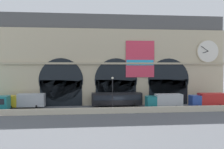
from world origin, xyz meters
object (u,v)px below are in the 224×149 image
at_px(box_truck_mideast, 164,101).
at_px(box_truck_east, 208,100).
at_px(box_truck_west, 27,100).
at_px(street_lamp_quayside, 112,90).
at_px(bus_center, 117,99).

distance_m(box_truck_mideast, box_truck_east, 9.75).
xyz_separation_m(box_truck_west, box_truck_east, (38.46, -3.14, 0.00)).
distance_m(box_truck_east, street_lamp_quayside, 21.31).
height_order(box_truck_west, box_truck_mideast, same).
distance_m(box_truck_west, box_truck_east, 38.59).
bearing_deg(box_truck_east, box_truck_mideast, -177.50).
xyz_separation_m(box_truck_west, box_truck_mideast, (28.72, -3.57, 0.00)).
bearing_deg(box_truck_mideast, box_truck_west, 172.91).
relative_size(box_truck_west, street_lamp_quayside, 1.09).
distance_m(bus_center, street_lamp_quayside, 6.94).
xyz_separation_m(box_truck_mideast, box_truck_east, (9.74, 0.43, 0.00)).
height_order(bus_center, box_truck_mideast, box_truck_mideast).
distance_m(box_truck_west, street_lamp_quayside, 18.80).
height_order(box_truck_mideast, box_truck_east, same).
bearing_deg(box_truck_mideast, box_truck_east, 2.50).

